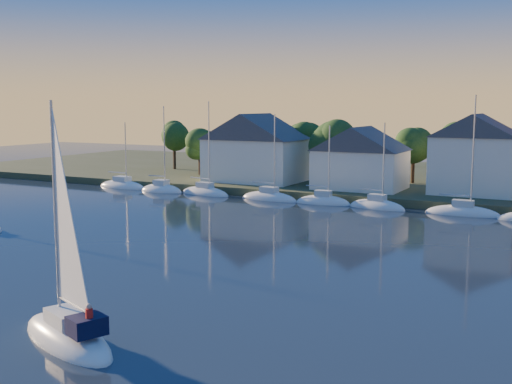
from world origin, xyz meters
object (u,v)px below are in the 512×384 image
Objects in this scene: clubhouse_west at (255,147)px; clubhouse_centre at (361,157)px; hero_sailboat at (68,332)px; clubhouse_east at (476,153)px.

clubhouse_west reaches higher than clubhouse_centre.
clubhouse_west is at bearing 176.42° from clubhouse_centre.
hero_sailboat is at bearing -71.05° from clubhouse_west.
hero_sailboat is (3.85, -56.82, -4.57)m from clubhouse_centre.
hero_sailboat reaches higher than clubhouse_centre.
clubhouse_west is 1.30× the size of clubhouse_east.
clubhouse_east is 59.93m from hero_sailboat.
clubhouse_east is (14.00, 2.00, 0.87)m from clubhouse_centre.
clubhouse_east is (30.00, 1.00, 0.07)m from clubhouse_west.
hero_sailboat is at bearing -86.13° from clubhouse_centre.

